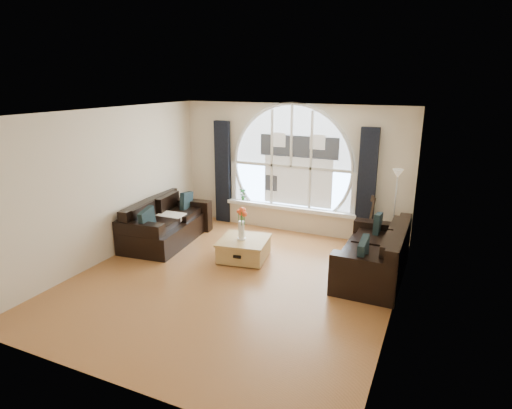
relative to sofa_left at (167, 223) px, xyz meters
name	(u,v)px	position (x,y,z in m)	size (l,w,h in m)	color
ground	(234,280)	(2.01, -0.99, -0.40)	(5.00, 5.50, 0.01)	brown
ceiling	(231,112)	(2.01, -0.99, 2.30)	(5.00, 5.50, 0.01)	silver
wall_back	(292,169)	(2.01, 1.76, 0.95)	(5.00, 0.01, 2.70)	beige
wall_front	(104,270)	(2.01, -3.74, 0.95)	(5.00, 0.01, 2.70)	beige
wall_left	(108,185)	(-0.49, -0.99, 0.95)	(0.01, 5.50, 2.70)	beige
wall_right	(400,222)	(4.51, -0.99, 0.95)	(0.01, 5.50, 2.70)	beige
attic_slope	(383,145)	(4.21, -0.99, 1.95)	(0.92, 5.50, 0.72)	silver
arched_window	(292,156)	(2.01, 1.73, 1.23)	(2.60, 0.06, 2.15)	silver
window_sill	(289,208)	(2.01, 1.66, 0.11)	(2.90, 0.22, 0.08)	white
window_frame	(291,156)	(2.01, 1.70, 1.23)	(2.76, 0.08, 2.15)	white
neighbor_house	(298,162)	(2.16, 1.71, 1.10)	(1.70, 0.02, 1.50)	silver
curtain_left	(223,172)	(0.41, 1.64, 0.75)	(0.35, 0.12, 2.30)	black
curtain_right	(367,186)	(3.61, 1.64, 0.75)	(0.35, 0.12, 2.30)	black
sofa_left	(167,223)	(0.00, 0.00, 0.00)	(0.96, 1.92, 0.85)	black
sofa_right	(373,254)	(4.04, 0.09, 0.00)	(0.98, 1.96, 0.87)	black
coffee_chest	(244,248)	(1.79, -0.14, -0.19)	(0.86, 0.86, 0.42)	#AD874B
throw_blanket	(168,219)	(0.05, -0.03, 0.10)	(0.55, 0.55, 0.10)	silver
vase_flowers	(241,219)	(1.75, -0.17, 0.37)	(0.24, 0.24, 0.70)	white
floor_lamp	(394,211)	(4.20, 1.33, 0.40)	(0.24, 0.24, 1.60)	#B2B2B2
guitar	(372,220)	(3.79, 1.44, 0.13)	(0.36, 0.24, 1.06)	olive
potted_plant	(243,194)	(0.89, 1.66, 0.29)	(0.15, 0.10, 0.28)	#1E6023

